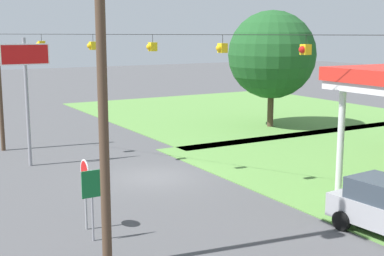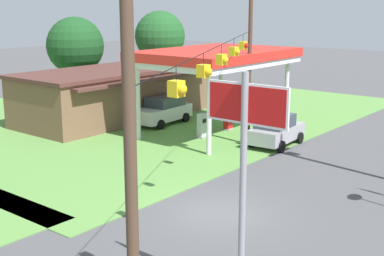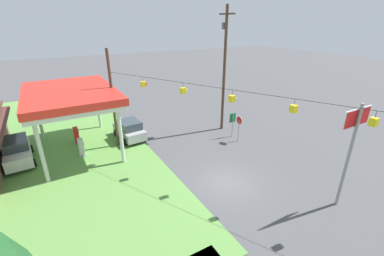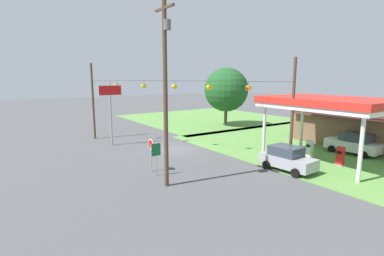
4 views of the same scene
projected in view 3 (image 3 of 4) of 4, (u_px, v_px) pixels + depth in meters
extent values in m
plane|color=#4C4C4F|center=(227.00, 183.00, 18.04)|extent=(160.00, 160.00, 0.00)
cube|color=silver|center=(71.00, 98.00, 20.99)|extent=(9.69, 6.60, 0.35)
cube|color=red|center=(70.00, 93.00, 20.82)|extent=(9.89, 6.80, 0.55)
cylinder|color=silver|center=(121.00, 137.00, 19.79)|extent=(0.28, 0.28, 4.49)
cylinder|color=silver|center=(98.00, 107.00, 26.57)|extent=(0.28, 0.28, 4.49)
cylinder|color=silver|center=(41.00, 154.00, 17.29)|extent=(0.28, 0.28, 4.49)
cylinder|color=silver|center=(39.00, 116.00, 24.06)|extent=(0.28, 0.28, 4.49)
cube|color=gray|center=(83.00, 155.00, 21.65)|extent=(0.71, 0.56, 0.12)
cube|color=silver|center=(81.00, 147.00, 21.35)|extent=(0.55, 0.40, 1.43)
cube|color=black|center=(83.00, 143.00, 21.34)|extent=(0.39, 0.03, 0.24)
cube|color=gray|center=(78.00, 142.00, 23.89)|extent=(0.71, 0.56, 0.12)
cube|color=red|center=(76.00, 135.00, 23.60)|extent=(0.55, 0.40, 1.43)
cube|color=black|center=(78.00, 131.00, 23.58)|extent=(0.39, 0.03, 0.24)
cube|color=#9E9EA3|center=(129.00, 131.00, 24.54)|extent=(4.17, 2.14, 0.82)
cube|color=#333D47|center=(130.00, 125.00, 24.06)|extent=(2.35, 1.86, 0.72)
cylinder|color=black|center=(116.00, 133.00, 25.16)|extent=(0.69, 0.27, 0.68)
cylinder|color=black|center=(134.00, 129.00, 26.15)|extent=(0.69, 0.27, 0.68)
cylinder|color=black|center=(125.00, 142.00, 23.25)|extent=(0.69, 0.27, 0.68)
cylinder|color=black|center=(144.00, 137.00, 24.23)|extent=(0.69, 0.27, 0.68)
cube|color=white|center=(18.00, 153.00, 20.36)|extent=(4.69, 2.16, 0.90)
cube|color=#333D47|center=(15.00, 143.00, 20.26)|extent=(2.62, 1.87, 0.70)
cylinder|color=black|center=(34.00, 163.00, 19.93)|extent=(0.69, 0.27, 0.68)
cylinder|color=black|center=(5.00, 170.00, 18.96)|extent=(0.69, 0.27, 0.68)
cylinder|color=black|center=(31.00, 149.00, 22.10)|extent=(0.69, 0.27, 0.68)
cylinder|color=black|center=(5.00, 155.00, 21.13)|extent=(0.69, 0.27, 0.68)
cylinder|color=#99999E|center=(238.00, 131.00, 23.89)|extent=(0.08, 0.08, 2.10)
cylinder|color=white|center=(239.00, 120.00, 23.49)|extent=(0.80, 0.03, 0.80)
cylinder|color=red|center=(239.00, 120.00, 23.49)|extent=(0.70, 0.03, 0.70)
cylinder|color=gray|center=(348.00, 158.00, 14.71)|extent=(0.18, 0.18, 6.52)
cube|color=white|center=(357.00, 118.00, 13.85)|extent=(0.06, 2.40, 1.06)
cube|color=red|center=(357.00, 118.00, 13.85)|extent=(0.07, 2.28, 0.94)
cylinder|color=gray|center=(232.00, 125.00, 24.78)|extent=(0.07, 0.07, 2.40)
cube|color=#146B33|center=(233.00, 118.00, 24.53)|extent=(0.04, 0.70, 0.90)
cylinder|color=#4C3828|center=(224.00, 72.00, 24.85)|extent=(0.28, 0.28, 11.90)
cube|color=#4C3828|center=(227.00, 14.00, 22.86)|extent=(2.20, 0.14, 0.14)
cylinder|color=#59595B|center=(224.00, 26.00, 23.53)|extent=(0.44, 0.44, 0.60)
cylinder|color=#4C3828|center=(113.00, 100.00, 21.79)|extent=(0.24, 0.24, 8.55)
cylinder|color=black|center=(232.00, 90.00, 15.46)|extent=(19.37, 10.02, 0.02)
cylinder|color=black|center=(376.00, 114.00, 11.93)|extent=(0.02, 0.02, 0.35)
cube|color=yellow|center=(374.00, 122.00, 12.07)|extent=(0.32, 0.32, 0.40)
sphere|color=yellow|center=(376.00, 121.00, 12.15)|extent=(0.28, 0.28, 0.28)
cylinder|color=black|center=(295.00, 102.00, 13.73)|extent=(0.02, 0.02, 0.35)
cube|color=yellow|center=(294.00, 109.00, 13.87)|extent=(0.32, 0.32, 0.40)
sphere|color=yellow|center=(296.00, 108.00, 13.95)|extent=(0.28, 0.28, 0.28)
cylinder|color=black|center=(232.00, 93.00, 15.53)|extent=(0.02, 0.02, 0.35)
cube|color=yellow|center=(232.00, 99.00, 15.67)|extent=(0.32, 0.32, 0.40)
sphere|color=yellow|center=(234.00, 98.00, 15.75)|extent=(0.28, 0.28, 0.28)
cylinder|color=black|center=(183.00, 85.00, 17.33)|extent=(0.02, 0.02, 0.35)
cube|color=yellow|center=(183.00, 91.00, 17.48)|extent=(0.32, 0.32, 0.40)
sphere|color=yellow|center=(185.00, 90.00, 17.56)|extent=(0.28, 0.28, 0.28)
cylinder|color=black|center=(143.00, 79.00, 19.13)|extent=(0.02, 0.02, 0.35)
cube|color=yellow|center=(143.00, 84.00, 19.28)|extent=(0.32, 0.32, 0.40)
sphere|color=red|center=(145.00, 84.00, 19.36)|extent=(0.28, 0.28, 0.28)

